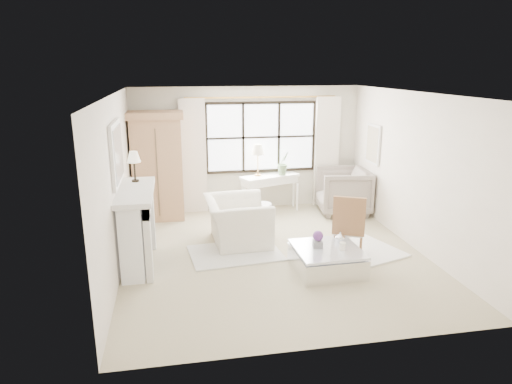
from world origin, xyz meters
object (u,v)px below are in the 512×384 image
(club_armchair, at_px, (237,221))
(armoire, at_px, (158,166))
(coffee_table, at_px, (327,260))
(console_table, at_px, (270,193))

(club_armchair, bearing_deg, armoire, 38.40)
(armoire, distance_m, coffee_table, 4.17)
(club_armchair, bearing_deg, coffee_table, -141.87)
(console_table, bearing_deg, coffee_table, -105.77)
(club_armchair, height_order, coffee_table, club_armchair)
(club_armchair, bearing_deg, console_table, -30.70)
(console_table, distance_m, club_armchair, 2.04)
(console_table, xyz_separation_m, club_armchair, (-0.98, -1.79, 0.01))
(armoire, bearing_deg, console_table, 3.45)
(console_table, distance_m, coffee_table, 3.24)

